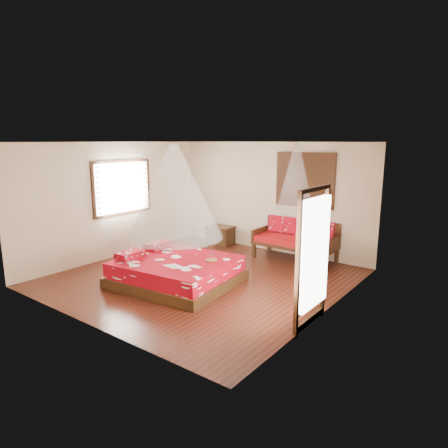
# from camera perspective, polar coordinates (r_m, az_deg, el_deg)

# --- Properties ---
(room) EXTENTS (5.54, 5.54, 2.84)m
(room) POSITION_cam_1_polar(r_m,az_deg,el_deg) (8.13, -3.22, 1.69)
(room) COLOR black
(room) RESTS_ON ground
(bed) EXTENTS (2.44, 2.25, 0.65)m
(bed) POSITION_cam_1_polar(r_m,az_deg,el_deg) (8.15, -6.89, -6.68)
(bed) COLOR black
(bed) RESTS_ON floor
(daybed) EXTENTS (1.95, 0.86, 0.98)m
(daybed) POSITION_cam_1_polar(r_m,az_deg,el_deg) (9.76, 10.29, -2.03)
(daybed) COLOR black
(daybed) RESTS_ON floor
(storage_chest) EXTENTS (0.77, 0.60, 0.50)m
(storage_chest) POSITION_cam_1_polar(r_m,az_deg,el_deg) (11.10, -0.55, -1.58)
(storage_chest) COLOR black
(storage_chest) RESTS_ON floor
(shutter_panel) EXTENTS (1.52, 0.06, 1.32)m
(shutter_panel) POSITION_cam_1_polar(r_m,az_deg,el_deg) (9.82, 11.46, 6.17)
(shutter_panel) COLOR black
(shutter_panel) RESTS_ON wall_back
(window_left) EXTENTS (0.10, 1.74, 1.34)m
(window_left) POSITION_cam_1_polar(r_m,az_deg,el_deg) (10.16, -14.29, 5.09)
(window_left) COLOR black
(window_left) RESTS_ON wall_left
(glazed_door) EXTENTS (0.08, 1.02, 2.16)m
(glazed_door) POSITION_cam_1_polar(r_m,az_deg,el_deg) (6.28, 12.45, -4.74)
(glazed_door) COLOR black
(glazed_door) RESTS_ON floor
(wine_tray) EXTENTS (0.23, 0.23, 0.19)m
(wine_tray) POSITION_cam_1_polar(r_m,az_deg,el_deg) (7.91, -1.85, -4.92)
(wine_tray) COLOR brown
(wine_tray) RESTS_ON bed
(mosquito_net_main) EXTENTS (1.88, 1.88, 1.80)m
(mosquito_net_main) POSITION_cam_1_polar(r_m,az_deg,el_deg) (7.79, -7.05, 4.52)
(mosquito_net_main) COLOR white
(mosquito_net_main) RESTS_ON ceiling
(mosquito_net_daybed) EXTENTS (0.86, 0.86, 1.50)m
(mosquito_net_daybed) POSITION_cam_1_polar(r_m,az_deg,el_deg) (9.40, 10.24, 6.58)
(mosquito_net_daybed) COLOR white
(mosquito_net_daybed) RESTS_ON ceiling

